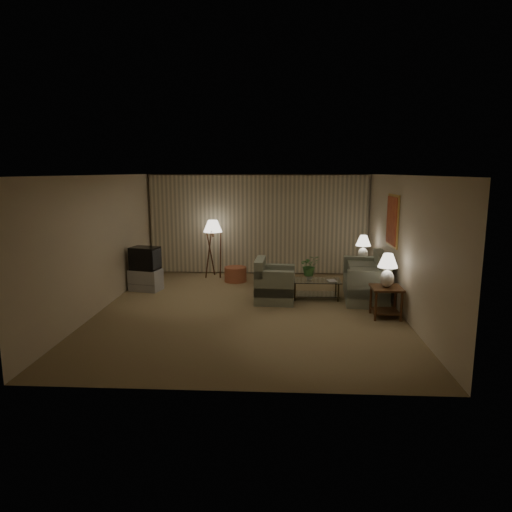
# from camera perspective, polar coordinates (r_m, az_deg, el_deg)

# --- Properties ---
(ground) EXTENTS (7.00, 7.00, 0.00)m
(ground) POSITION_cam_1_polar(r_m,az_deg,el_deg) (9.34, -0.83, -6.73)
(ground) COLOR olive
(ground) RESTS_ON ground
(room_shell) EXTENTS (6.04, 7.02, 2.72)m
(room_shell) POSITION_cam_1_polar(r_m,az_deg,el_deg) (10.47, -0.17, 4.93)
(room_shell) COLOR beige
(room_shell) RESTS_ON ground
(sofa) EXTENTS (1.91, 1.19, 0.78)m
(sofa) POSITION_cam_1_polar(r_m,az_deg,el_deg) (10.36, 13.50, -3.04)
(sofa) COLOR gray
(sofa) RESTS_ON ground
(armchair) EXTENTS (0.96, 0.91, 0.74)m
(armchair) POSITION_cam_1_polar(r_m,az_deg,el_deg) (9.84, 2.38, -3.61)
(armchair) COLOR gray
(armchair) RESTS_ON ground
(side_table_near) EXTENTS (0.58, 0.58, 0.60)m
(side_table_near) POSITION_cam_1_polar(r_m,az_deg,el_deg) (9.11, 15.95, -4.86)
(side_table_near) COLOR #3B2010
(side_table_near) RESTS_ON ground
(side_table_far) EXTENTS (0.46, 0.39, 0.60)m
(side_table_far) POSITION_cam_1_polar(r_m,az_deg,el_deg) (11.59, 13.13, -1.58)
(side_table_far) COLOR #3B2010
(side_table_far) RESTS_ON ground
(table_lamp_near) EXTENTS (0.38, 0.38, 0.65)m
(table_lamp_near) POSITION_cam_1_polar(r_m,az_deg,el_deg) (8.98, 16.13, -1.37)
(table_lamp_near) COLOR white
(table_lamp_near) RESTS_ON side_table_near
(table_lamp_far) EXTENTS (0.37, 0.37, 0.63)m
(table_lamp_far) POSITION_cam_1_polar(r_m,az_deg,el_deg) (11.48, 13.25, 1.25)
(table_lamp_far) COLOR white
(table_lamp_far) RESTS_ON side_table_far
(coffee_table) EXTENTS (1.07, 0.58, 0.41)m
(coffee_table) POSITION_cam_1_polar(r_m,az_deg,el_deg) (10.15, 7.50, -3.78)
(coffee_table) COLOR silver
(coffee_table) RESTS_ON ground
(tv_cabinet) EXTENTS (0.92, 0.77, 0.50)m
(tv_cabinet) POSITION_cam_1_polar(r_m,az_deg,el_deg) (11.09, -13.60, -2.91)
(tv_cabinet) COLOR #9F9FA1
(tv_cabinet) RESTS_ON ground
(crt_tv) EXTENTS (0.83, 0.73, 0.53)m
(crt_tv) POSITION_cam_1_polar(r_m,az_deg,el_deg) (10.98, -13.72, -0.28)
(crt_tv) COLOR black
(crt_tv) RESTS_ON tv_cabinet
(floor_lamp) EXTENTS (0.49, 0.49, 1.52)m
(floor_lamp) POSITION_cam_1_polar(r_m,az_deg,el_deg) (12.06, -5.38, 1.06)
(floor_lamp) COLOR #3B2010
(floor_lamp) RESTS_ON ground
(ottoman) EXTENTS (0.58, 0.58, 0.37)m
(ottoman) POSITION_cam_1_polar(r_m,az_deg,el_deg) (11.65, -2.58, -2.29)
(ottoman) COLOR #B0533B
(ottoman) RESTS_ON ground
(vase) EXTENTS (0.18, 0.18, 0.15)m
(vase) POSITION_cam_1_polar(r_m,az_deg,el_deg) (10.09, 6.68, -2.61)
(vase) COLOR white
(vase) RESTS_ON coffee_table
(flowers) EXTENTS (0.47, 0.43, 0.46)m
(flowers) POSITION_cam_1_polar(r_m,az_deg,el_deg) (10.03, 6.71, -0.92)
(flowers) COLOR #3E7936
(flowers) RESTS_ON vase
(book) EXTENTS (0.23, 0.28, 0.02)m
(book) POSITION_cam_1_polar(r_m,az_deg,el_deg) (10.04, 8.99, -3.11)
(book) COLOR olive
(book) RESTS_ON coffee_table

